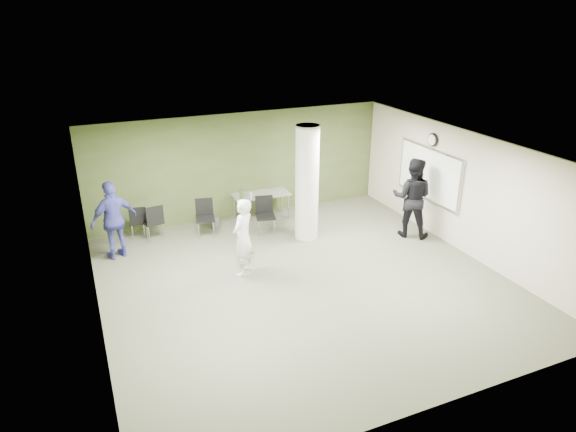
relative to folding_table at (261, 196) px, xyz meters
name	(u,v)px	position (x,y,z in m)	size (l,w,h in m)	color
floor	(304,282)	(-0.37, -3.52, -0.66)	(8.00, 8.00, 0.00)	#4D4E3E
ceiling	(305,151)	(-0.37, -3.52, 2.14)	(8.00, 8.00, 0.00)	white
wall_back	(240,166)	(-0.37, 0.48, 0.74)	(8.00, 0.02, 2.80)	#424E25
wall_left	(91,256)	(-4.37, -3.52, 0.74)	(0.02, 8.00, 2.80)	#424E25
wall_right_cream	(464,193)	(3.63, -3.52, 0.74)	(0.02, 8.00, 2.80)	beige
column	(307,183)	(0.63, -1.52, 0.74)	(0.56, 0.56, 2.80)	silver
whiteboard	(429,174)	(3.55, -2.32, 0.84)	(0.05, 2.30, 1.30)	silver
wall_clock	(433,140)	(3.55, -2.32, 1.69)	(0.06, 0.32, 0.32)	black
folding_table	(261,196)	(0.00, 0.00, 0.00)	(1.50, 0.69, 0.96)	gray
wastebasket	(215,223)	(-1.30, -0.10, -0.52)	(0.24, 0.24, 0.27)	#4C4C4C
chair_back_left	(138,219)	(-3.17, 0.05, -0.17)	(0.48, 0.48, 0.84)	black
chair_back_right	(154,220)	(-2.83, -0.19, -0.14)	(0.52, 0.52, 0.90)	black
chair_table_left	(205,214)	(-1.61, -0.37, -0.13)	(0.53, 0.53, 0.91)	black
chair_table_right	(265,212)	(-0.20, -0.83, -0.12)	(0.55, 0.55, 0.93)	black
woman_white	(243,238)	(-1.40, -2.70, 0.19)	(0.62, 0.41, 1.69)	silver
man_black	(412,198)	(3.03, -2.44, 0.33)	(0.96, 0.75, 1.98)	black
man_blue	(114,220)	(-3.77, -0.80, 0.25)	(1.06, 0.44, 1.81)	#4142A1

